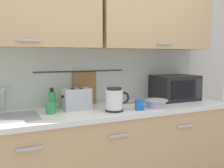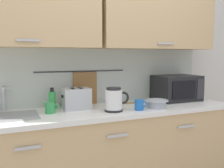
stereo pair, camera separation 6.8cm
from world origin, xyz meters
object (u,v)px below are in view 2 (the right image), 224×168
(electric_kettle, at_px, (114,100))
(toaster, at_px, (76,99))
(dish_soap_bottle, at_px, (52,100))
(mug_by_kettle, at_px, (139,105))
(microwave, at_px, (176,88))
(mug_near_sink, at_px, (50,108))
(wooden_spoon, at_px, (134,103))
(mixing_bowl, at_px, (157,103))

(electric_kettle, height_order, toaster, electric_kettle)
(dish_soap_bottle, bearing_deg, mug_by_kettle, -25.93)
(microwave, bearing_deg, toaster, -178.95)
(electric_kettle, xyz_separation_m, mug_near_sink, (-0.53, 0.13, -0.05))
(microwave, bearing_deg, mug_near_sink, -175.71)
(wooden_spoon, bearing_deg, toaster, -175.96)
(mixing_bowl, bearing_deg, toaster, 161.05)
(microwave, relative_size, mug_by_kettle, 3.83)
(dish_soap_bottle, distance_m, toaster, 0.22)
(microwave, bearing_deg, mixing_bowl, -148.21)
(microwave, xyz_separation_m, wooden_spoon, (-0.51, 0.02, -0.13))
(mug_by_kettle, relative_size, wooden_spoon, 0.43)
(mixing_bowl, distance_m, wooden_spoon, 0.30)
(mug_by_kettle, bearing_deg, electric_kettle, 167.50)
(mug_by_kettle, bearing_deg, wooden_spoon, 71.12)
(electric_kettle, relative_size, dish_soap_bottle, 1.16)
(microwave, relative_size, mixing_bowl, 2.15)
(mug_near_sink, distance_m, mug_by_kettle, 0.77)
(toaster, bearing_deg, electric_kettle, -37.60)
(mixing_bowl, bearing_deg, mug_by_kettle, -172.95)
(dish_soap_bottle, height_order, toaster, dish_soap_bottle)
(electric_kettle, relative_size, mug_near_sink, 1.89)
(mug_near_sink, bearing_deg, dish_soap_bottle, 74.47)
(electric_kettle, xyz_separation_m, mug_by_kettle, (0.22, -0.05, -0.05))
(dish_soap_bottle, relative_size, mug_by_kettle, 1.63)
(mixing_bowl, xyz_separation_m, wooden_spoon, (-0.09, 0.28, -0.04))
(electric_kettle, height_order, dish_soap_bottle, electric_kettle)
(microwave, distance_m, mixing_bowl, 0.50)
(toaster, bearing_deg, mug_by_kettle, -27.75)
(mug_near_sink, xyz_separation_m, toaster, (0.25, 0.08, 0.05))
(dish_soap_bottle, bearing_deg, mug_near_sink, -105.53)
(microwave, height_order, wooden_spoon, microwave)
(toaster, distance_m, mug_by_kettle, 0.57)
(microwave, distance_m, mug_by_kettle, 0.68)
(microwave, xyz_separation_m, toaster, (-1.12, -0.02, -0.04))
(microwave, xyz_separation_m, mug_near_sink, (-1.37, -0.10, -0.09))
(mug_near_sink, bearing_deg, mug_by_kettle, -13.66)
(dish_soap_bottle, distance_m, wooden_spoon, 0.81)
(dish_soap_bottle, bearing_deg, electric_kettle, -31.34)
(wooden_spoon, bearing_deg, microwave, -2.50)
(electric_kettle, distance_m, mug_by_kettle, 0.24)
(mug_near_sink, xyz_separation_m, mixing_bowl, (0.95, -0.16, -0.00))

